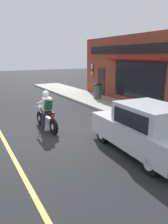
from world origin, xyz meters
TOP-DOWN VIEW (x-y plane):
  - ground_plane at (0.00, 0.00)m, footprint 80.00×80.00m
  - sidewalk_curb at (4.83, 3.00)m, footprint 2.60×22.00m
  - storefront_building at (6.36, 2.84)m, footprint 1.25×9.47m
  - motorcycle_with_rider at (-0.02, 0.19)m, footprint 0.57×2.02m
  - car_hatchback at (1.85, -3.37)m, footprint 1.88×3.88m
  - traffic_cone at (4.64, 0.88)m, footprint 0.36×0.36m
  - trash_bin at (5.10, 4.38)m, footprint 0.56×0.56m

SIDE VIEW (x-z plane):
  - ground_plane at x=0.00m, z-range 0.00..0.00m
  - sidewalk_curb at x=4.83m, z-range 0.00..0.14m
  - traffic_cone at x=4.64m, z-range 0.13..0.73m
  - trash_bin at x=5.10m, z-range 0.15..1.13m
  - motorcycle_with_rider at x=-0.02m, z-range -0.13..1.49m
  - car_hatchback at x=1.85m, z-range -0.02..1.55m
  - storefront_building at x=6.36m, z-range 0.01..4.21m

